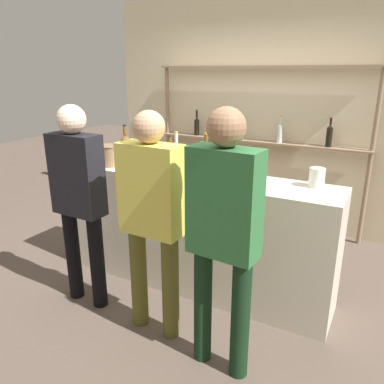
{
  "coord_description": "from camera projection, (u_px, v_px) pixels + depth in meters",
  "views": [
    {
      "loc": [
        1.48,
        -2.72,
        1.91
      ],
      "look_at": [
        0.0,
        0.0,
        0.9
      ],
      "focal_mm": 35.0,
      "sensor_mm": 36.0,
      "label": 1
    }
  ],
  "objects": [
    {
      "name": "ground_plane",
      "position": [
        192.0,
        283.0,
        3.54
      ],
      "size": [
        16.0,
        16.0,
        0.0
      ],
      "primitive_type": "plane",
      "color": "brown"
    },
    {
      "name": "bar_counter",
      "position": [
        192.0,
        231.0,
        3.37
      ],
      "size": [
        2.51,
        0.51,
        1.06
      ],
      "primitive_type": "cube",
      "color": "beige",
      "rests_on": "ground_plane"
    },
    {
      "name": "back_wall",
      "position": [
        263.0,
        114.0,
        4.65
      ],
      "size": [
        4.11,
        0.12,
        2.8
      ],
      "primitive_type": "cube",
      "color": "beige",
      "rests_on": "ground_plane"
    },
    {
      "name": "back_shelf",
      "position": [
        258.0,
        122.0,
        4.53
      ],
      "size": [
        2.63,
        0.18,
        1.97
      ],
      "color": "#897056",
      "rests_on": "ground_plane"
    },
    {
      "name": "counter_bottle_0",
      "position": [
        206.0,
        161.0,
        3.04
      ],
      "size": [
        0.08,
        0.08,
        0.38
      ],
      "color": "brown",
      "rests_on": "bar_counter"
    },
    {
      "name": "counter_bottle_1",
      "position": [
        126.0,
        148.0,
        3.59
      ],
      "size": [
        0.09,
        0.09,
        0.36
      ],
      "color": "brown",
      "rests_on": "bar_counter"
    },
    {
      "name": "counter_bottle_2",
      "position": [
        176.0,
        154.0,
        3.4
      ],
      "size": [
        0.08,
        0.08,
        0.33
      ],
      "color": "silver",
      "rests_on": "bar_counter"
    },
    {
      "name": "counter_bottle_3",
      "position": [
        170.0,
        156.0,
        3.32
      ],
      "size": [
        0.07,
        0.07,
        0.31
      ],
      "color": "brown",
      "rests_on": "bar_counter"
    },
    {
      "name": "wine_glass",
      "position": [
        137.0,
        153.0,
        3.4
      ],
      "size": [
        0.09,
        0.09,
        0.18
      ],
      "color": "silver",
      "rests_on": "bar_counter"
    },
    {
      "name": "ice_bucket",
      "position": [
        110.0,
        155.0,
        3.48
      ],
      "size": [
        0.21,
        0.21,
        0.19
      ],
      "color": "#846647",
      "rests_on": "bar_counter"
    },
    {
      "name": "cork_jar",
      "position": [
        317.0,
        178.0,
        2.84
      ],
      "size": [
        0.12,
        0.12,
        0.15
      ],
      "color": "silver",
      "rests_on": "bar_counter"
    },
    {
      "name": "customer_left",
      "position": [
        78.0,
        193.0,
        2.97
      ],
      "size": [
        0.44,
        0.22,
        1.68
      ],
      "rotation": [
        0.0,
        0.0,
        1.55
      ],
      "color": "black",
      "rests_on": "ground_plane"
    },
    {
      "name": "customer_right",
      "position": [
        223.0,
        226.0,
        2.24
      ],
      "size": [
        0.44,
        0.23,
        1.73
      ],
      "rotation": [
        0.0,
        0.0,
        1.5
      ],
      "color": "black",
      "rests_on": "ground_plane"
    },
    {
      "name": "customer_center",
      "position": [
        152.0,
        210.0,
        2.62
      ],
      "size": [
        0.45,
        0.22,
        1.67
      ],
      "rotation": [
        0.0,
        0.0,
        1.55
      ],
      "color": "brown",
      "rests_on": "ground_plane"
    }
  ]
}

